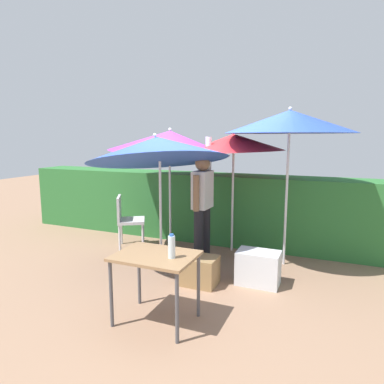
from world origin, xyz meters
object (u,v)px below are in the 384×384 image
umbrella_rainbow (170,142)px  folding_table (156,263)px  umbrella_yellow (290,122)px  cooler_box (258,268)px  chair_plastic (127,218)px  umbrella_navy (157,149)px  crate_cardboard (199,270)px  umbrella_orange (234,143)px  person_vendor (202,200)px  bottle_water (172,247)px

umbrella_rainbow → folding_table: size_ratio=2.55×
folding_table → umbrella_yellow: bearing=65.5°
cooler_box → umbrella_yellow: bearing=76.2°
umbrella_yellow → chair_plastic: (-2.59, -0.22, -1.57)m
umbrella_navy → cooler_box: bearing=0.3°
crate_cardboard → folding_table: size_ratio=0.58×
umbrella_orange → crate_cardboard: 2.15m
cooler_box → folding_table: 1.57m
umbrella_orange → chair_plastic: bearing=-162.8°
umbrella_rainbow → crate_cardboard: size_ratio=4.35×
chair_plastic → person_vendor: bearing=-3.7°
folding_table → umbrella_rainbow: bearing=112.6°
cooler_box → bottle_water: 1.57m
umbrella_yellow → chair_plastic: 3.04m
umbrella_orange → folding_table: umbrella_orange is taller
bottle_water → cooler_box: bearing=66.6°
umbrella_rainbow → chair_plastic: 1.51m
umbrella_yellow → crate_cardboard: (-0.91, -1.14, -1.90)m
umbrella_rainbow → crate_cardboard: umbrella_rainbow is taller
cooler_box → umbrella_navy: bearing=-179.7°
umbrella_rainbow → umbrella_navy: umbrella_navy is taller
umbrella_orange → folding_table: (-0.08, -2.44, -1.15)m
person_vendor → umbrella_navy: bearing=-130.7°
umbrella_rainbow → umbrella_orange: bearing=22.4°
person_vendor → chair_plastic: person_vendor is taller
umbrella_rainbow → umbrella_yellow: umbrella_yellow is taller
folding_table → bottle_water: 0.28m
umbrella_yellow → umbrella_navy: (-1.64, -0.85, -0.37)m
folding_table → bottle_water: (0.19, -0.03, 0.20)m
umbrella_yellow → crate_cardboard: bearing=-128.6°
umbrella_orange → umbrella_yellow: bearing=-18.8°
crate_cardboard → bottle_water: bottle_water is taller
umbrella_yellow → bottle_water: (-0.78, -2.17, -1.26)m
umbrella_rainbow → umbrella_yellow: 1.86m
bottle_water → umbrella_navy: bearing=123.1°
umbrella_yellow → person_vendor: (-1.18, -0.31, -1.15)m
umbrella_yellow → bottle_water: 2.62m
chair_plastic → umbrella_yellow: bearing=4.9°
bottle_water → person_vendor: bearing=102.2°
chair_plastic → umbrella_navy: bearing=-33.3°
bottle_water → folding_table: bearing=172.3°
umbrella_rainbow → person_vendor: size_ratio=1.08×
umbrella_orange → umbrella_navy: bearing=-123.0°
umbrella_yellow → cooler_box: size_ratio=4.25×
cooler_box → person_vendor: bearing=151.6°
umbrella_navy → umbrella_orange: bearing=57.0°
umbrella_orange → chair_plastic: size_ratio=2.22×
umbrella_orange → crate_cardboard: size_ratio=4.22×
umbrella_rainbow → chair_plastic: umbrella_rainbow is taller
cooler_box → chair_plastic: bearing=165.5°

